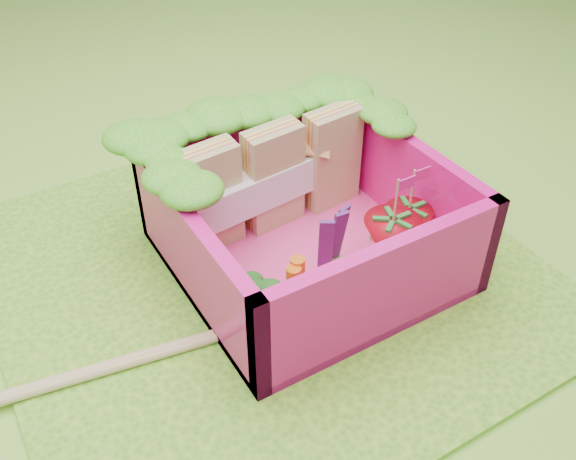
# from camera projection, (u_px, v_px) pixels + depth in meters

# --- Properties ---
(ground) EXTENTS (14.00, 14.00, 0.00)m
(ground) POSITION_uv_depth(u_px,v_px,m) (263.00, 272.00, 3.33)
(ground) COLOR #93CC39
(ground) RESTS_ON ground
(placemat) EXTENTS (2.60, 2.60, 0.03)m
(placemat) POSITION_uv_depth(u_px,v_px,m) (263.00, 270.00, 3.32)
(placemat) COLOR #539E23
(placemat) RESTS_ON ground
(bento_floor) EXTENTS (1.30, 1.30, 0.05)m
(bento_floor) POSITION_uv_depth(u_px,v_px,m) (306.00, 257.00, 3.34)
(bento_floor) COLOR #F63E8F
(bento_floor) RESTS_ON placemat
(bento_box) EXTENTS (1.30, 1.30, 0.55)m
(bento_box) POSITION_uv_depth(u_px,v_px,m) (307.00, 219.00, 3.19)
(bento_box) COLOR #E5137E
(bento_box) RESTS_ON placemat
(lettuce_ruffle) EXTENTS (1.43, 0.83, 0.11)m
(lettuce_ruffle) POSITION_uv_depth(u_px,v_px,m) (259.00, 119.00, 3.30)
(lettuce_ruffle) COLOR #267D16
(lettuce_ruffle) RESTS_ON bento_box
(sandwich_stack) EXTENTS (1.07, 0.28, 0.57)m
(sandwich_stack) POSITION_uv_depth(u_px,v_px,m) (275.00, 177.00, 3.38)
(sandwich_stack) COLOR tan
(sandwich_stack) RESTS_ON bento_floor
(broccoli) EXTENTS (0.35, 0.35, 0.24)m
(broccoli) POSITION_uv_depth(u_px,v_px,m) (258.00, 301.00, 2.81)
(broccoli) COLOR #71AD53
(broccoli) RESTS_ON bento_floor
(carrot_sticks) EXTENTS (0.11, 0.10, 0.28)m
(carrot_sticks) POSITION_uv_depth(u_px,v_px,m) (296.00, 286.00, 2.94)
(carrot_sticks) COLOR #D65112
(carrot_sticks) RESTS_ON bento_floor
(purple_wedges) EXTENTS (0.17, 0.10, 0.38)m
(purple_wedges) POSITION_uv_depth(u_px,v_px,m) (333.00, 240.00, 3.11)
(purple_wedges) COLOR #521C62
(purple_wedges) RESTS_ON bento_floor
(strawberry_left) EXTENTS (0.29, 0.29, 0.53)m
(strawberry_left) POSITION_uv_depth(u_px,v_px,m) (390.00, 243.00, 3.16)
(strawberry_left) COLOR red
(strawberry_left) RESTS_ON bento_floor
(strawberry_right) EXTENTS (0.25, 0.25, 0.49)m
(strawberry_right) POSITION_uv_depth(u_px,v_px,m) (406.00, 228.00, 3.28)
(strawberry_right) COLOR red
(strawberry_right) RESTS_ON bento_floor
(snap_peas) EXTENTS (0.66, 0.63, 0.05)m
(snap_peas) POSITION_uv_depth(u_px,v_px,m) (383.00, 254.00, 3.29)
(snap_peas) COLOR #50A032
(snap_peas) RESTS_ON bento_floor
(chopsticks) EXTENTS (2.30, 0.41, 0.04)m
(chopsticks) POSITION_uv_depth(u_px,v_px,m) (83.00, 374.00, 2.75)
(chopsticks) COLOR #D9AF77
(chopsticks) RESTS_ON placemat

